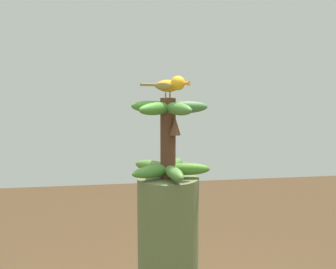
% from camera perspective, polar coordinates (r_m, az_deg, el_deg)
% --- Properties ---
extents(banana_bunch, '(0.27, 0.27, 0.26)m').
position_cam_1_polar(banana_bunch, '(1.49, 0.02, -0.46)').
color(banana_bunch, '#4C2D1E').
rests_on(banana_bunch, banana_tree).
extents(perched_bird, '(0.15, 0.14, 0.07)m').
position_cam_1_polar(perched_bird, '(1.48, 0.35, 6.16)').
color(perched_bird, '#C68933').
rests_on(perched_bird, banana_bunch).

